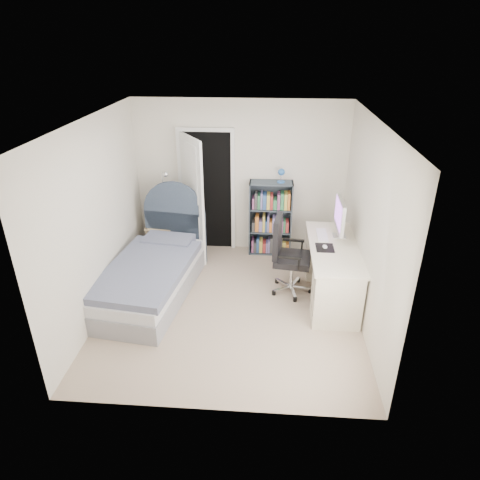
# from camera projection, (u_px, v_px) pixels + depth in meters

# --- Properties ---
(room_shell) EXTENTS (3.50, 3.70, 2.60)m
(room_shell) POSITION_uv_depth(u_px,v_px,m) (230.00, 223.00, 5.33)
(room_shell) COLOR gray
(room_shell) RESTS_ON ground
(door) EXTENTS (0.92, 0.71, 2.06)m
(door) POSITION_uv_depth(u_px,v_px,m) (198.00, 195.00, 6.86)
(door) COLOR black
(door) RESTS_ON ground
(bed) EXTENTS (1.29, 2.29, 1.34)m
(bed) POSITION_uv_depth(u_px,v_px,m) (153.00, 273.00, 6.09)
(bed) COLOR gray
(bed) RESTS_ON ground
(nightstand) EXTENTS (0.43, 0.43, 0.62)m
(nightstand) POSITION_uv_depth(u_px,v_px,m) (160.00, 231.00, 7.09)
(nightstand) COLOR #D8B884
(nightstand) RESTS_ON ground
(floor_lamp) EXTENTS (0.21, 0.21, 1.49)m
(floor_lamp) POSITION_uv_depth(u_px,v_px,m) (167.00, 224.00, 6.89)
(floor_lamp) COLOR silver
(floor_lamp) RESTS_ON ground
(bookcase) EXTENTS (0.70, 0.30, 1.48)m
(bookcase) POSITION_uv_depth(u_px,v_px,m) (271.00, 221.00, 7.06)
(bookcase) COLOR #3C4853
(bookcase) RESTS_ON ground
(desk) EXTENTS (0.65, 1.63, 1.34)m
(desk) POSITION_uv_depth(u_px,v_px,m) (332.00, 269.00, 5.91)
(desk) COLOR beige
(desk) RESTS_ON ground
(office_chair) EXTENTS (0.60, 0.62, 1.13)m
(office_chair) POSITION_uv_depth(u_px,v_px,m) (286.00, 252.00, 5.97)
(office_chair) COLOR silver
(office_chair) RESTS_ON ground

